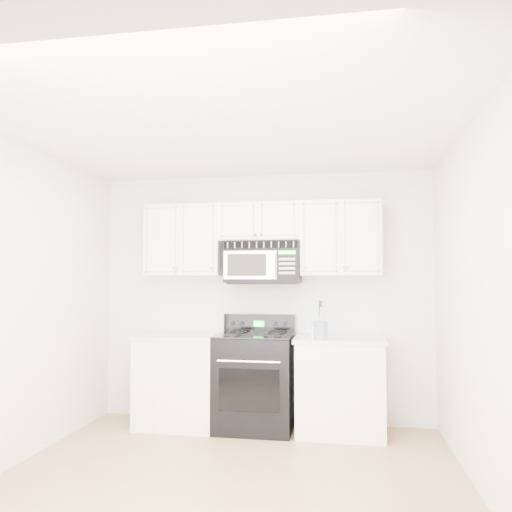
# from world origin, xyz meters

# --- Properties ---
(room) EXTENTS (3.51, 3.51, 2.61)m
(room) POSITION_xyz_m (0.00, 0.00, 1.30)
(room) COLOR #8F7451
(room) RESTS_ON ground
(base_cabinet_left) EXTENTS (0.86, 0.65, 0.92)m
(base_cabinet_left) POSITION_xyz_m (-0.80, 1.44, 0.43)
(base_cabinet_left) COLOR silver
(base_cabinet_left) RESTS_ON ground
(base_cabinet_right) EXTENTS (0.86, 0.65, 0.92)m
(base_cabinet_right) POSITION_xyz_m (0.80, 1.44, 0.43)
(base_cabinet_right) COLOR silver
(base_cabinet_right) RESTS_ON ground
(range) EXTENTS (0.75, 0.69, 1.12)m
(range) POSITION_xyz_m (-0.03, 1.43, 0.48)
(range) COLOR black
(range) RESTS_ON ground
(upper_cabinets) EXTENTS (2.44, 0.37, 0.75)m
(upper_cabinets) POSITION_xyz_m (-0.00, 1.58, 1.93)
(upper_cabinets) COLOR silver
(upper_cabinets) RESTS_ON ground
(microwave) EXTENTS (0.76, 0.43, 0.42)m
(microwave) POSITION_xyz_m (0.03, 1.55, 1.66)
(microwave) COLOR black
(microwave) RESTS_ON ground
(utensil_crock) EXTENTS (0.13, 0.13, 0.35)m
(utensil_crock) POSITION_xyz_m (0.63, 1.24, 1.01)
(utensil_crock) COLOR slate
(utensil_crock) RESTS_ON base_cabinet_right
(shaker_salt) EXTENTS (0.04, 0.04, 0.10)m
(shaker_salt) POSITION_xyz_m (0.58, 1.37, 0.97)
(shaker_salt) COLOR silver
(shaker_salt) RESTS_ON base_cabinet_right
(shaker_pepper) EXTENTS (0.05, 0.05, 0.11)m
(shaker_pepper) POSITION_xyz_m (0.56, 1.29, 0.98)
(shaker_pepper) COLOR silver
(shaker_pepper) RESTS_ON base_cabinet_right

